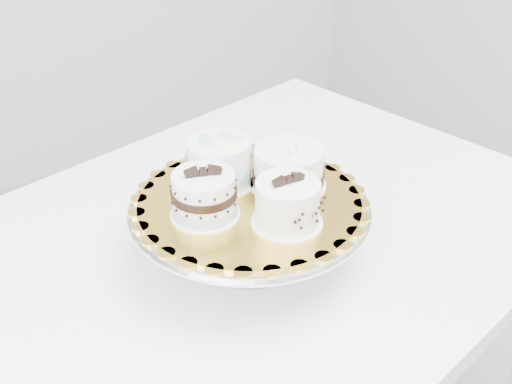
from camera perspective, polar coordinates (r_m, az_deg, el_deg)
table at (r=1.10m, az=-2.27°, el=-7.76°), size 1.31×0.97×0.75m
cake_stand at (r=0.99m, az=-0.56°, el=-2.51°), size 0.37×0.37×0.10m
cake_board at (r=0.97m, az=-0.58°, el=-0.87°), size 0.36×0.36×0.00m
cake_swirl at (r=0.90m, az=2.81°, el=-1.08°), size 0.10×0.10×0.08m
cake_banded at (r=0.92m, az=-4.63°, el=-0.40°), size 0.12×0.12×0.08m
cake_dots at (r=1.00m, az=-3.31°, el=2.70°), size 0.12×0.12×0.07m
cake_ribbon at (r=0.99m, az=2.95°, el=2.09°), size 0.13×0.12×0.07m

